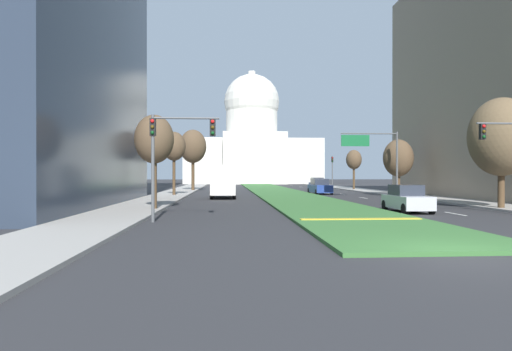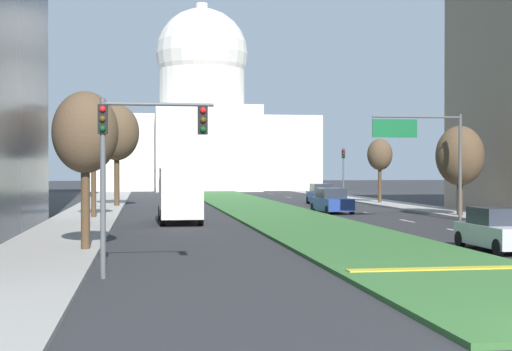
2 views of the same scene
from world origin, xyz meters
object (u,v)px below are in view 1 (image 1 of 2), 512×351
(street_tree_left_far, at_px, (193,147))
(sedan_lead_stopped, at_px, (407,199))
(traffic_light_near_left, at_px, (170,144))
(sedan_midblock, at_px, (320,187))
(street_tree_right_far, at_px, (354,160))
(box_truck_delivery, at_px, (223,181))
(traffic_light_far_right, at_px, (332,168))
(street_tree_right_near, at_px, (501,137))
(overhead_guide_sign, at_px, (376,150))
(sedan_distant, at_px, (317,184))
(capitol_building, at_px, (252,144))
(street_tree_right_mid, at_px, (398,158))
(street_tree_left_mid, at_px, (174,147))
(street_tree_left_near, at_px, (154,140))

(street_tree_left_far, distance_m, sedan_lead_stopped, 37.88)
(traffic_light_near_left, distance_m, sedan_lead_stopped, 14.91)
(sedan_midblock, bearing_deg, street_tree_right_far, 57.70)
(street_tree_left_far, relative_size, box_truck_delivery, 1.32)
(sedan_lead_stopped, bearing_deg, traffic_light_far_right, 82.44)
(street_tree_right_near, relative_size, sedan_midblock, 1.55)
(overhead_guide_sign, height_order, sedan_distant, overhead_guide_sign)
(capitol_building, xyz_separation_m, box_truck_delivery, (-6.82, -68.97, -8.29))
(capitol_building, xyz_separation_m, sedan_midblock, (4.38, -60.94, -9.13))
(sedan_distant, bearing_deg, sedan_lead_stopped, -93.21)
(overhead_guide_sign, xyz_separation_m, street_tree_right_mid, (3.34, 2.69, -0.67))
(street_tree_right_far, xyz_separation_m, sedan_midblock, (-7.60, -12.03, -3.54))
(sedan_distant, bearing_deg, street_tree_right_near, -82.36)
(traffic_light_far_right, height_order, street_tree_left_mid, street_tree_left_mid)
(capitol_building, distance_m, sedan_distant, 50.04)
(sedan_lead_stopped, bearing_deg, overhead_guide_sign, 77.36)
(sedan_lead_stopped, xyz_separation_m, sedan_midblock, (-0.20, 24.11, 0.05))
(traffic_light_near_left, relative_size, sedan_lead_stopped, 1.24)
(traffic_light_near_left, relative_size, street_tree_right_mid, 0.87)
(traffic_light_far_right, bearing_deg, sedan_lead_stopped, -97.56)
(street_tree_right_mid, distance_m, sedan_distant, 18.82)
(street_tree_right_far, xyz_separation_m, sedan_lead_stopped, (-7.40, -36.14, -3.59))
(capitol_building, height_order, street_tree_right_near, capitol_building)
(capitol_building, height_order, sedan_midblock, capitol_building)
(sedan_lead_stopped, bearing_deg, street_tree_left_far, 114.67)
(capitol_building, relative_size, street_tree_left_near, 5.45)
(capitol_building, distance_m, street_tree_right_far, 50.67)
(street_tree_left_far, bearing_deg, sedan_lead_stopped, -65.33)
(box_truck_delivery, bearing_deg, street_tree_left_far, 103.31)
(sedan_lead_stopped, bearing_deg, traffic_light_near_left, -160.74)
(street_tree_left_mid, distance_m, street_tree_right_mid, 23.52)
(overhead_guide_sign, height_order, street_tree_left_mid, street_tree_left_mid)
(traffic_light_near_left, xyz_separation_m, overhead_guide_sign, (17.30, 20.50, 0.86))
(street_tree_left_far, xyz_separation_m, sedan_distant, (17.69, 2.21, -5.23))
(street_tree_right_far, distance_m, sedan_distant, 6.42)
(street_tree_left_far, xyz_separation_m, box_truck_delivery, (4.26, -18.00, -4.40))
(street_tree_right_mid, bearing_deg, box_truck_delivery, -172.85)
(street_tree_left_near, distance_m, street_tree_left_far, 32.32)
(street_tree_left_far, bearing_deg, sedan_midblock, -32.84)
(traffic_light_near_left, distance_m, sedan_distant, 44.14)
(street_tree_right_near, height_order, street_tree_left_far, street_tree_left_far)
(street_tree_left_near, bearing_deg, sedan_distant, 62.86)
(traffic_light_near_left, height_order, sedan_midblock, traffic_light_near_left)
(overhead_guide_sign, height_order, street_tree_left_near, overhead_guide_sign)
(street_tree_left_near, height_order, street_tree_right_far, street_tree_left_near)
(sedan_lead_stopped, height_order, sedan_midblock, sedan_midblock)
(capitol_building, relative_size, box_truck_delivery, 5.19)
(street_tree_right_mid, height_order, sedan_distant, street_tree_right_mid)
(street_tree_left_far, xyz_separation_m, sedan_lead_stopped, (15.66, -34.08, -5.30))
(street_tree_left_near, bearing_deg, sedan_lead_stopped, -6.59)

